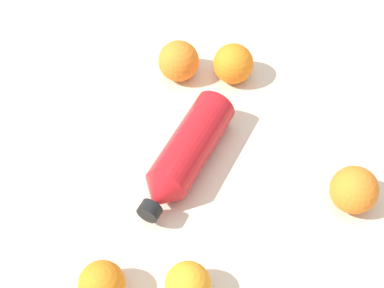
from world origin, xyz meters
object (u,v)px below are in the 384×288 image
orange_0 (179,61)px  orange_3 (188,285)px  orange_2 (102,284)px  orange_4 (354,190)px  orange_1 (233,64)px  water_bottle (186,154)px

orange_0 → orange_3: size_ratio=1.16×
orange_2 → orange_3: same height
orange_3 → orange_4: bearing=-114.9°
orange_4 → orange_1: bearing=-23.2°
orange_3 → orange_4: size_ratio=0.87×
orange_2 → orange_3: 0.13m
orange_2 → orange_4: size_ratio=0.88×
water_bottle → orange_2: water_bottle is taller
orange_0 → orange_4: size_ratio=1.01×
water_bottle → orange_4: 0.30m
orange_2 → orange_0: bearing=-68.8°
orange_0 → orange_3: orange_0 is taller
water_bottle → orange_2: size_ratio=3.78×
orange_0 → orange_3: 0.48m
orange_1 → orange_3: bearing=113.5°
orange_1 → orange_4: bearing=156.8°
orange_0 → orange_1: bearing=-149.2°
orange_2 → orange_4: 0.45m
orange_3 → orange_4: (-0.14, -0.30, 0.01)m
orange_3 → orange_4: orange_4 is taller
orange_3 → orange_4: 0.33m
water_bottle → orange_2: 0.28m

